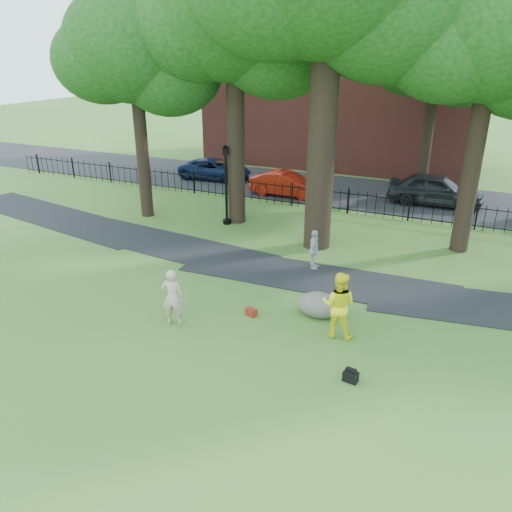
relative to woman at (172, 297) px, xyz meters
The scene contains 16 objects.
ground 2.33m from the woman, 25.53° to the left, with size 120.00×120.00×0.00m, color #326523.
footpath 5.73m from the woman, 58.61° to the left, with size 36.00×2.60×0.03m, color black.
street 17.06m from the woman, 83.44° to the left, with size 80.00×7.00×0.02m, color black.
iron_fence 13.08m from the woman, 81.44° to the left, with size 44.00×0.04×1.20m.
brick_building 25.53m from the woman, 94.71° to the left, with size 18.00×8.00×12.00m, color brown.
tree_row 12.08m from the woman, 75.21° to the left, with size 26.82×7.96×12.42m.
woman is the anchor object (origin of this frame).
man 4.90m from the woman, 16.24° to the left, with size 0.97×0.76×2.00m, color yellow.
pedestrian 6.19m from the woman, 65.52° to the left, with size 0.90×0.37×1.53m, color #B6B6BB.
boulder 4.52m from the woman, 31.19° to the left, with size 1.34×1.01×0.78m, color #635E53.
lamppost 9.42m from the woman, 107.66° to the left, with size 0.37×0.37×3.75m.
backpack 5.71m from the woman, ahead, with size 0.37×0.23×0.27m, color black.
red_bag 2.51m from the woman, 35.36° to the left, with size 0.35×0.22×0.24m, color maroon.
red_sedan 14.82m from the woman, 97.96° to the left, with size 1.42×4.08×1.34m, color #A31A0C.
navy_van 18.06m from the woman, 114.82° to the left, with size 2.11×4.58×1.27m, color #0B183A.
grey_car 17.27m from the woman, 70.45° to the left, with size 1.96×4.87×1.66m, color black.
Camera 1 is at (5.81, -11.95, 7.75)m, focal length 35.00 mm.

